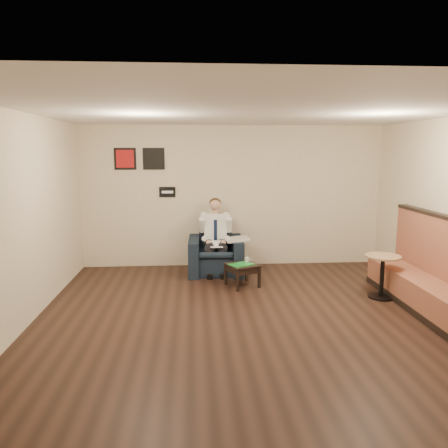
{
  "coord_description": "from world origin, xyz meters",
  "views": [
    {
      "loc": [
        -0.79,
        -5.67,
        2.29
      ],
      "look_at": [
        -0.3,
        1.2,
        1.14
      ],
      "focal_mm": 35.0,
      "sensor_mm": 36.0,
      "label": 1
    }
  ],
  "objects": [
    {
      "name": "side_table",
      "position": [
        0.03,
        1.53,
        0.19
      ],
      "size": [
        0.62,
        0.62,
        0.39
      ],
      "primitive_type": "cube",
      "rotation": [
        0.0,
        0.0,
        0.41
      ],
      "color": "black",
      "rests_on": "ground"
    },
    {
      "name": "seated_man",
      "position": [
        -0.38,
        2.3,
        0.67
      ],
      "size": [
        0.67,
        0.98,
        1.35
      ],
      "primitive_type": null,
      "rotation": [
        0.0,
        0.0,
        -0.03
      ],
      "color": "white",
      "rests_on": "armchair"
    },
    {
      "name": "armchair",
      "position": [
        -0.38,
        2.42,
        0.49
      ],
      "size": [
        1.04,
        1.04,
        0.98
      ],
      "primitive_type": "cube",
      "rotation": [
        0.0,
        0.0,
        -0.03
      ],
      "color": "black",
      "rests_on": "ground"
    },
    {
      "name": "seating_sign",
      "position": [
        -1.3,
        2.98,
        1.5
      ],
      "size": [
        0.32,
        0.02,
        0.2
      ],
      "primitive_type": "cube",
      "color": "black",
      "rests_on": "wall_back"
    },
    {
      "name": "smartphone",
      "position": [
        0.02,
        1.67,
        0.39
      ],
      "size": [
        0.13,
        0.09,
        0.01
      ],
      "primitive_type": "cube",
      "rotation": [
        0.0,
        0.0,
        0.23
      ],
      "color": "black",
      "rests_on": "side_table"
    },
    {
      "name": "green_folder",
      "position": [
        0.02,
        1.5,
        0.39
      ],
      "size": [
        0.48,
        0.44,
        0.01
      ],
      "primitive_type": "cube",
      "rotation": [
        0.0,
        0.0,
        0.55
      ],
      "color": "green",
      "rests_on": "side_table"
    },
    {
      "name": "ground",
      "position": [
        0.0,
        0.0,
        0.0
      ],
      "size": [
        6.0,
        6.0,
        0.0
      ],
      "primitive_type": "plane",
      "color": "black",
      "rests_on": "ground"
    },
    {
      "name": "wall_back",
      "position": [
        0.0,
        3.0,
        1.4
      ],
      "size": [
        6.0,
        0.02,
        2.8
      ],
      "primitive_type": "cube",
      "color": "#F2E5C6",
      "rests_on": "ground"
    },
    {
      "name": "wall_left",
      "position": [
        -3.0,
        0.0,
        1.4
      ],
      "size": [
        0.02,
        6.0,
        2.8
      ],
      "primitive_type": "cube",
      "color": "#F2E5C6",
      "rests_on": "ground"
    },
    {
      "name": "ceiling",
      "position": [
        0.0,
        0.0,
        2.8
      ],
      "size": [
        6.0,
        6.0,
        0.02
      ],
      "primitive_type": "cube",
      "color": "white",
      "rests_on": "wall_back"
    },
    {
      "name": "art_print_right",
      "position": [
        -1.55,
        2.98,
        2.15
      ],
      "size": [
        0.42,
        0.03,
        0.42
      ],
      "primitive_type": "cube",
      "color": "black",
      "rests_on": "wall_back"
    },
    {
      "name": "newspaper",
      "position": [
        0.03,
        2.31,
        0.67
      ],
      "size": [
        0.44,
        0.55,
        0.01
      ],
      "primitive_type": "cube",
      "rotation": [
        0.0,
        0.0,
        0.03
      ],
      "color": "silver",
      "rests_on": "armchair"
    },
    {
      "name": "art_print_left",
      "position": [
        -2.1,
        2.98,
        2.15
      ],
      "size": [
        0.42,
        0.03,
        0.42
      ],
      "primitive_type": "cube",
      "color": "red",
      "rests_on": "wall_back"
    },
    {
      "name": "cafe_table",
      "position": [
        2.16,
        0.78,
        0.34
      ],
      "size": [
        0.65,
        0.65,
        0.69
      ],
      "primitive_type": "cylinder",
      "rotation": [
        0.0,
        0.0,
        0.19
      ],
      "color": "#A57E5A",
      "rests_on": "ground"
    },
    {
      "name": "banquette",
      "position": [
        2.59,
        0.31,
        0.68
      ],
      "size": [
        0.63,
        2.66,
        1.36
      ],
      "primitive_type": "cube",
      "color": "brown",
      "rests_on": "ground"
    },
    {
      "name": "wall_front",
      "position": [
        0.0,
        -3.0,
        1.4
      ],
      "size": [
        6.0,
        0.02,
        2.8
      ],
      "primitive_type": "cube",
      "color": "#F2E5C6",
      "rests_on": "ground"
    },
    {
      "name": "coffee_mug",
      "position": [
        0.14,
        1.69,
        0.43
      ],
      "size": [
        0.09,
        0.09,
        0.08
      ],
      "primitive_type": "cylinder",
      "rotation": [
        0.0,
        0.0,
        0.41
      ],
      "color": "white",
      "rests_on": "side_table"
    },
    {
      "name": "lap_papers",
      "position": [
        -0.38,
        2.19,
        0.6
      ],
      "size": [
        0.24,
        0.33,
        0.01
      ],
      "primitive_type": "cube",
      "rotation": [
        0.0,
        0.0,
        0.04
      ],
      "color": "white",
      "rests_on": "seated_man"
    }
  ]
}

